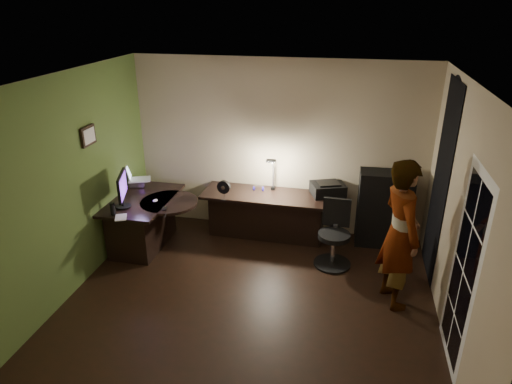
% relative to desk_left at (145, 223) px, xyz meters
% --- Properties ---
extents(floor, '(4.50, 4.00, 0.01)m').
position_rel_desk_left_xyz_m(floor, '(1.83, -0.97, -0.39)').
color(floor, black).
rests_on(floor, ground).
extents(ceiling, '(4.50, 4.00, 0.01)m').
position_rel_desk_left_xyz_m(ceiling, '(1.83, -0.97, 2.32)').
color(ceiling, silver).
rests_on(ceiling, floor).
extents(wall_back, '(4.50, 0.01, 2.70)m').
position_rel_desk_left_xyz_m(wall_back, '(1.83, 1.03, 0.96)').
color(wall_back, tan).
rests_on(wall_back, floor).
extents(wall_front, '(4.50, 0.01, 2.70)m').
position_rel_desk_left_xyz_m(wall_front, '(1.83, -2.98, 0.96)').
color(wall_front, tan).
rests_on(wall_front, floor).
extents(wall_left, '(0.01, 4.00, 2.70)m').
position_rel_desk_left_xyz_m(wall_left, '(-0.42, -0.97, 0.96)').
color(wall_left, tan).
rests_on(wall_left, floor).
extents(wall_right, '(0.01, 4.00, 2.70)m').
position_rel_desk_left_xyz_m(wall_right, '(4.08, -0.97, 0.96)').
color(wall_right, tan).
rests_on(wall_right, floor).
extents(green_wall_overlay, '(0.00, 4.00, 2.70)m').
position_rel_desk_left_xyz_m(green_wall_overlay, '(-0.41, -0.97, 0.96)').
color(green_wall_overlay, '#4C662B').
rests_on(green_wall_overlay, floor).
extents(arched_doorway, '(0.01, 0.90, 2.60)m').
position_rel_desk_left_xyz_m(arched_doorway, '(4.07, 0.18, 0.91)').
color(arched_doorway, black).
rests_on(arched_doorway, floor).
extents(french_door, '(0.02, 0.92, 2.10)m').
position_rel_desk_left_xyz_m(french_door, '(4.07, -1.52, 0.66)').
color(french_door, white).
rests_on(french_door, floor).
extents(framed_picture, '(0.04, 0.30, 0.25)m').
position_rel_desk_left_xyz_m(framed_picture, '(-0.39, -0.52, 1.46)').
color(framed_picture, black).
rests_on(framed_picture, wall_left).
extents(desk_left, '(0.83, 1.34, 0.77)m').
position_rel_desk_left_xyz_m(desk_left, '(0.00, 0.00, 0.00)').
color(desk_left, black).
rests_on(desk_left, floor).
extents(desk_right, '(1.94, 0.71, 0.72)m').
position_rel_desk_left_xyz_m(desk_right, '(1.71, 0.66, -0.02)').
color(desk_right, black).
rests_on(desk_right, floor).
extents(cabinet, '(0.78, 0.41, 1.16)m').
position_rel_desk_left_xyz_m(cabinet, '(3.47, 0.80, 0.19)').
color(cabinet, black).
rests_on(cabinet, floor).
extents(laptop_stand, '(0.27, 0.25, 0.10)m').
position_rel_desk_left_xyz_m(laptop_stand, '(-0.28, 0.44, 0.45)').
color(laptop_stand, silver).
rests_on(laptop_stand, desk_left).
extents(laptop, '(0.46, 0.44, 0.24)m').
position_rel_desk_left_xyz_m(laptop, '(-0.24, 0.44, 0.62)').
color(laptop, silver).
rests_on(laptop, laptop_stand).
extents(monitor, '(0.27, 0.54, 0.36)m').
position_rel_desk_left_xyz_m(monitor, '(-0.13, -0.33, 0.58)').
color(monitor, black).
rests_on(monitor, desk_left).
extents(mouse, '(0.08, 0.10, 0.03)m').
position_rel_desk_left_xyz_m(mouse, '(0.24, -0.08, 0.42)').
color(mouse, silver).
rests_on(mouse, desk_left).
extents(phone, '(0.09, 0.13, 0.01)m').
position_rel_desk_left_xyz_m(phone, '(0.46, -0.27, 0.40)').
color(phone, black).
rests_on(phone, desk_left).
extents(pen, '(0.04, 0.15, 0.01)m').
position_rel_desk_left_xyz_m(pen, '(0.56, -0.48, 0.41)').
color(pen, black).
rests_on(pen, desk_left).
extents(speaker, '(0.07, 0.07, 0.17)m').
position_rel_desk_left_xyz_m(speaker, '(-0.14, -0.59, 0.49)').
color(speaker, black).
rests_on(speaker, desk_left).
extents(notepad, '(0.22, 0.25, 0.01)m').
position_rel_desk_left_xyz_m(notepad, '(0.00, -0.66, 0.40)').
color(notepad, silver).
rests_on(notepad, desk_left).
extents(desk_fan, '(0.21, 0.13, 0.31)m').
position_rel_desk_left_xyz_m(desk_fan, '(1.14, 0.36, 0.48)').
color(desk_fan, black).
rests_on(desk_fan, desk_right).
extents(headphones, '(0.19, 0.10, 0.09)m').
position_rel_desk_left_xyz_m(headphones, '(1.57, 0.79, 0.37)').
color(headphones, '#20169C').
rests_on(headphones, desk_right).
extents(printer, '(0.59, 0.52, 0.21)m').
position_rel_desk_left_xyz_m(printer, '(2.63, 0.83, 0.43)').
color(printer, black).
rests_on(printer, desk_right).
extents(desk_lamp, '(0.23, 0.31, 0.60)m').
position_rel_desk_left_xyz_m(desk_lamp, '(1.79, 0.86, 0.63)').
color(desk_lamp, black).
rests_on(desk_lamp, desk_right).
extents(office_chair, '(0.54, 0.54, 0.93)m').
position_rel_desk_left_xyz_m(office_chair, '(2.79, 0.03, 0.08)').
color(office_chair, black).
rests_on(office_chair, floor).
extents(person, '(0.66, 0.78, 1.85)m').
position_rel_desk_left_xyz_m(person, '(3.55, -0.64, 0.54)').
color(person, '#D8A88C').
rests_on(person, floor).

